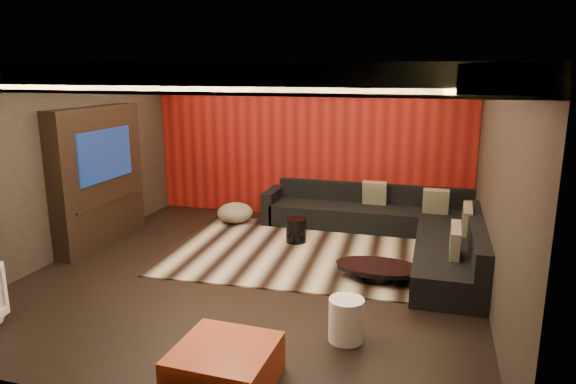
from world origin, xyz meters
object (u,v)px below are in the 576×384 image
(drum_stool, at_px, (296,230))
(orange_ottoman, at_px, (225,366))
(coffee_table, at_px, (378,272))
(white_side_table, at_px, (346,320))
(sectional_sofa, at_px, (395,228))

(drum_stool, distance_m, orange_ottoman, 3.95)
(drum_stool, bearing_deg, coffee_table, -38.69)
(orange_ottoman, bearing_deg, white_side_table, 50.46)
(drum_stool, relative_size, sectional_sofa, 0.11)
(sectional_sofa, bearing_deg, drum_stool, -164.00)
(drum_stool, bearing_deg, sectional_sofa, 16.00)
(drum_stool, xyz_separation_m, white_side_table, (1.32, -2.84, 0.02))
(coffee_table, bearing_deg, white_side_table, -95.06)
(white_side_table, bearing_deg, coffee_table, 84.94)
(white_side_table, bearing_deg, orange_ottoman, -129.54)
(coffee_table, relative_size, orange_ottoman, 1.36)
(drum_stool, height_order, sectional_sofa, sectional_sofa)
(drum_stool, relative_size, orange_ottoman, 0.46)
(drum_stool, bearing_deg, white_side_table, -65.10)
(white_side_table, height_order, orange_ottoman, white_side_table)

